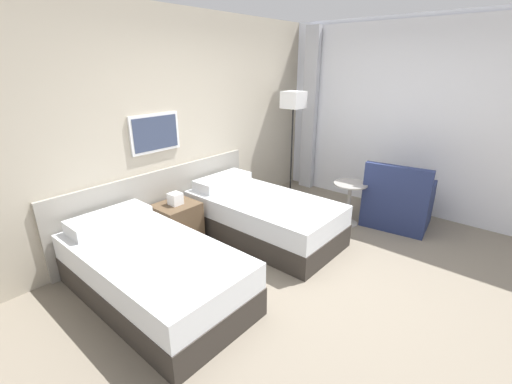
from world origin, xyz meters
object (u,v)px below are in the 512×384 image
bed_near_door (152,271)px  bed_near_window (262,216)px  nightstand (177,223)px  floor_lamp (293,106)px  side_table (349,196)px  armchair (397,204)px

bed_near_door → bed_near_window: (1.61, 0.00, 0.00)m
nightstand → floor_lamp: 2.49m
side_table → floor_lamp: bearing=74.7°
nightstand → floor_lamp: size_ratio=0.38×
bed_near_window → floor_lamp: floor_lamp is taller
armchair → floor_lamp: bearing=-4.3°
bed_near_window → armchair: armchair is taller
bed_near_door → armchair: size_ratio=2.13×
bed_near_window → nightstand: 1.05m
bed_near_window → side_table: (1.04, -0.66, 0.14)m
nightstand → armchair: 2.92m
side_table → nightstand: bearing=143.9°
nightstand → side_table: 2.28m
bed_near_window → floor_lamp: (1.36, 0.53, 1.20)m
bed_near_door → bed_near_window: bearing=0.0°
floor_lamp → armchair: bearing=-87.0°
bed_near_door → armchair: bearing=-20.9°
bed_near_window → armchair: 1.87m
bed_near_door → nightstand: (0.80, 0.68, -0.01)m
armchair → nightstand: bearing=43.4°
floor_lamp → armchair: (0.09, -1.70, -1.18)m
side_table → armchair: 0.67m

